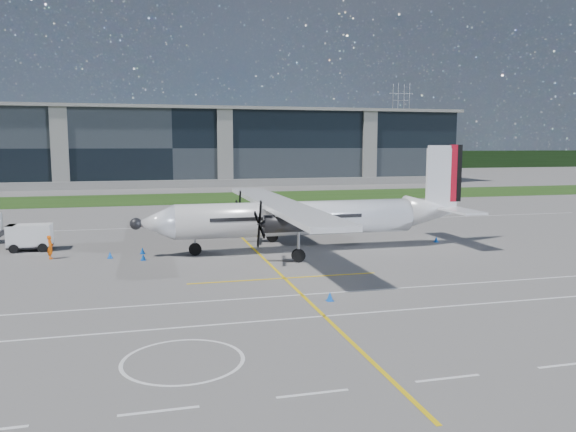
% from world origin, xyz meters
% --- Properties ---
extents(ground, '(400.00, 400.00, 0.00)m').
position_xyz_m(ground, '(0.00, 40.00, 0.00)').
color(ground, '#555351').
rests_on(ground, ground).
extents(grass_strip, '(400.00, 18.00, 0.04)m').
position_xyz_m(grass_strip, '(0.00, 48.00, 0.02)').
color(grass_strip, '#1D3E11').
rests_on(grass_strip, ground).
extents(terminal_building, '(120.00, 20.00, 15.00)m').
position_xyz_m(terminal_building, '(0.00, 80.00, 7.50)').
color(terminal_building, black).
rests_on(terminal_building, ground).
extents(tree_line, '(400.00, 6.00, 6.00)m').
position_xyz_m(tree_line, '(0.00, 140.00, 3.00)').
color(tree_line, black).
rests_on(tree_line, ground).
extents(pylon_east, '(9.00, 4.60, 30.00)m').
position_xyz_m(pylon_east, '(85.00, 150.00, 15.00)').
color(pylon_east, gray).
rests_on(pylon_east, ground).
extents(yellow_taxiway_centerline, '(0.20, 70.00, 0.01)m').
position_xyz_m(yellow_taxiway_centerline, '(3.00, 10.00, 0.01)').
color(yellow_taxiway_centerline, yellow).
rests_on(yellow_taxiway_centerline, ground).
extents(white_lane_line, '(90.00, 0.15, 0.01)m').
position_xyz_m(white_lane_line, '(0.00, -14.00, 0.01)').
color(white_lane_line, white).
rests_on(white_lane_line, ground).
extents(turboprop_aircraft, '(26.44, 27.42, 8.23)m').
position_xyz_m(turboprop_aircraft, '(7.08, 2.67, 4.11)').
color(turboprop_aircraft, white).
rests_on(turboprop_aircraft, ground).
extents(baggage_tug, '(3.41, 2.05, 2.05)m').
position_xyz_m(baggage_tug, '(-14.06, 7.84, 1.02)').
color(baggage_tug, silver).
rests_on(baggage_tug, ground).
extents(ground_crew_person, '(0.63, 0.84, 1.98)m').
position_xyz_m(ground_crew_person, '(-12.01, 3.94, 0.99)').
color(ground_crew_person, '#F25907').
rests_on(ground_crew_person, ground).
extents(safety_cone_portwing, '(0.36, 0.36, 0.50)m').
position_xyz_m(safety_cone_portwing, '(4.12, -11.51, 0.25)').
color(safety_cone_portwing, blue).
rests_on(safety_cone_portwing, ground).
extents(safety_cone_tail, '(0.36, 0.36, 0.50)m').
position_xyz_m(safety_cone_tail, '(18.65, 3.42, 0.25)').
color(safety_cone_tail, blue).
rests_on(safety_cone_tail, ground).
extents(safety_cone_fwd, '(0.36, 0.36, 0.50)m').
position_xyz_m(safety_cone_fwd, '(-7.85, 3.12, 0.25)').
color(safety_cone_fwd, blue).
rests_on(safety_cone_fwd, ground).
extents(safety_cone_nose_port, '(0.36, 0.36, 0.50)m').
position_xyz_m(safety_cone_nose_port, '(-5.50, 1.79, 0.25)').
color(safety_cone_nose_port, blue).
rests_on(safety_cone_nose_port, ground).
extents(safety_cone_nose_stbd, '(0.36, 0.36, 0.50)m').
position_xyz_m(safety_cone_nose_stbd, '(-5.56, 4.29, 0.25)').
color(safety_cone_nose_stbd, blue).
rests_on(safety_cone_nose_stbd, ground).
extents(safety_cone_stbdwing, '(0.36, 0.36, 0.50)m').
position_xyz_m(safety_cone_stbdwing, '(4.51, 16.50, 0.25)').
color(safety_cone_stbdwing, blue).
rests_on(safety_cone_stbdwing, ground).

